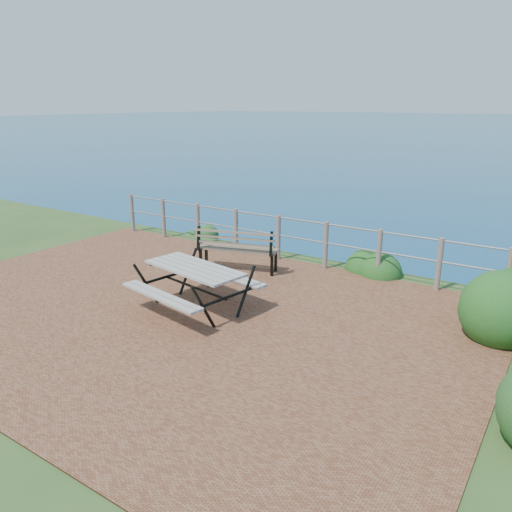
{
  "coord_description": "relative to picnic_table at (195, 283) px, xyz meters",
  "views": [
    {
      "loc": [
        5.47,
        -5.74,
        3.36
      ],
      "look_at": [
        0.78,
        1.29,
        0.75
      ],
      "focal_mm": 35.0,
      "sensor_mm": 36.0,
      "label": 1
    }
  ],
  "objects": [
    {
      "name": "shrub_lip_east",
      "position": [
        1.7,
        3.64,
        -0.48
      ],
      "size": [
        0.88,
        0.88,
        0.66
      ],
      "primitive_type": "ellipsoid",
      "color": "#164919",
      "rests_on": "ground"
    },
    {
      "name": "ground",
      "position": [
        -0.31,
        -0.17,
        -0.48
      ],
      "size": [
        10.0,
        7.0,
        0.12
      ],
      "primitive_type": "cube",
      "color": "brown",
      "rests_on": "ground"
    },
    {
      "name": "picnic_table",
      "position": [
        0.0,
        0.0,
        0.0
      ],
      "size": [
        1.88,
        1.53,
        0.75
      ],
      "rotation": [
        0.0,
        0.0,
        -0.17
      ],
      "color": "gray",
      "rests_on": "ground"
    },
    {
      "name": "shrub_lip_west",
      "position": [
        -3.33,
        4.0,
        -0.48
      ],
      "size": [
        0.68,
        0.68,
        0.39
      ],
      "primitive_type": "ellipsoid",
      "color": "#1B491F",
      "rests_on": "ground"
    },
    {
      "name": "park_bench",
      "position": [
        -0.6,
        2.07,
        0.14
      ],
      "size": [
        1.71,
        0.89,
        0.94
      ],
      "rotation": [
        0.0,
        0.0,
        0.3
      ],
      "color": "brown",
      "rests_on": "ground"
    },
    {
      "name": "safety_railing",
      "position": [
        -0.31,
        3.18,
        0.09
      ],
      "size": [
        9.4,
        0.1,
        1.0
      ],
      "color": "#6B5B4C",
      "rests_on": "ground"
    }
  ]
}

